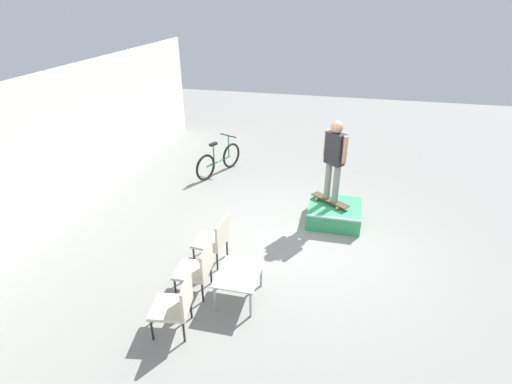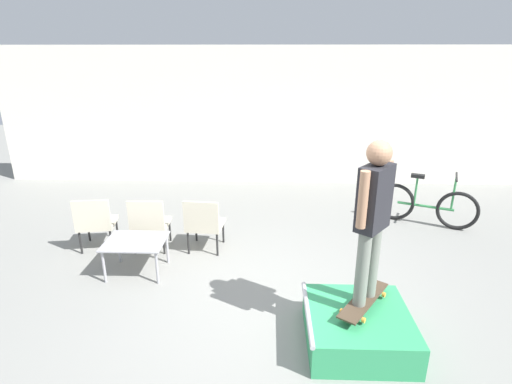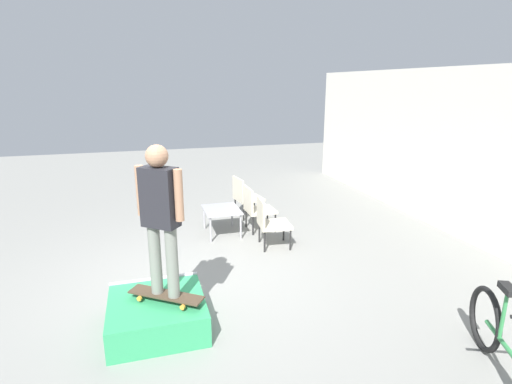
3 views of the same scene
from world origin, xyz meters
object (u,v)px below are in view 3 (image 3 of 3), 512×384
at_px(patio_chair_center, 256,207).
at_px(skateboard_on_ramp, 166,295).
at_px(skate_ramp_box, 157,314).
at_px(patio_chair_right, 269,221).
at_px(patio_chair_left, 245,195).
at_px(coffee_table, 222,212).
at_px(person_skater, 160,210).
at_px(bicycle, 509,348).

bearing_deg(patio_chair_center, skateboard_on_ramp, 144.44).
bearing_deg(skate_ramp_box, patio_chair_right, 134.01).
xyz_separation_m(patio_chair_left, patio_chair_right, (1.64, -0.00, 0.00)).
relative_size(skate_ramp_box, patio_chair_left, 1.26).
xyz_separation_m(skateboard_on_ramp, coffee_table, (-2.78, 1.19, -0.02)).
bearing_deg(person_skater, skate_ramp_box, -172.53).
relative_size(patio_chair_center, patio_chair_right, 1.00).
height_order(patio_chair_center, bicycle, bicycle).
bearing_deg(bicycle, person_skater, -96.89).
bearing_deg(patio_chair_right, skateboard_on_ramp, 141.81).
xyz_separation_m(coffee_table, patio_chair_center, (0.00, 0.65, 0.05)).
height_order(patio_chair_left, bicycle, bicycle).
distance_m(coffee_table, patio_chair_left, 1.05).
distance_m(skateboard_on_ramp, patio_chair_right, 2.69).
height_order(skateboard_on_ramp, coffee_table, coffee_table).
bearing_deg(skate_ramp_box, skateboard_on_ramp, 57.98).
xyz_separation_m(person_skater, patio_chair_right, (-1.96, 1.85, -0.96)).
bearing_deg(bicycle, patio_chair_right, -139.96).
distance_m(skateboard_on_ramp, patio_chair_center, 3.34).
relative_size(skateboard_on_ramp, patio_chair_left, 0.97).
bearing_deg(person_skater, patio_chair_center, 95.82).
height_order(skate_ramp_box, skateboard_on_ramp, skateboard_on_ramp).
distance_m(patio_chair_left, patio_chair_right, 1.64).
distance_m(skateboard_on_ramp, bicycle, 3.43).
relative_size(patio_chair_left, bicycle, 0.54).
bearing_deg(patio_chair_left, coffee_table, 132.18).
bearing_deg(person_skater, skateboard_on_ramp, 0.00).
distance_m(skate_ramp_box, person_skater, 1.26).
distance_m(skate_ramp_box, skateboard_on_ramp, 0.29).
height_order(skateboard_on_ramp, patio_chair_center, patio_chair_center).
bearing_deg(patio_chair_center, person_skater, 144.44).
bearing_deg(bicycle, skateboard_on_ramp, -96.89).
height_order(skateboard_on_ramp, bicycle, bicycle).
bearing_deg(person_skater, patio_chair_right, 86.11).
bearing_deg(patio_chair_left, skate_ramp_box, 141.96).
height_order(skateboard_on_ramp, patio_chair_right, patio_chair_right).
bearing_deg(patio_chair_right, person_skater, 141.81).
xyz_separation_m(skateboard_on_ramp, patio_chair_left, (-3.60, 1.85, 0.03)).
relative_size(coffee_table, patio_chair_center, 0.94).
xyz_separation_m(skate_ramp_box, skateboard_on_ramp, (0.07, 0.11, 0.26)).
distance_m(person_skater, coffee_table, 3.19).
bearing_deg(skateboard_on_ramp, bicycle, 5.29).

